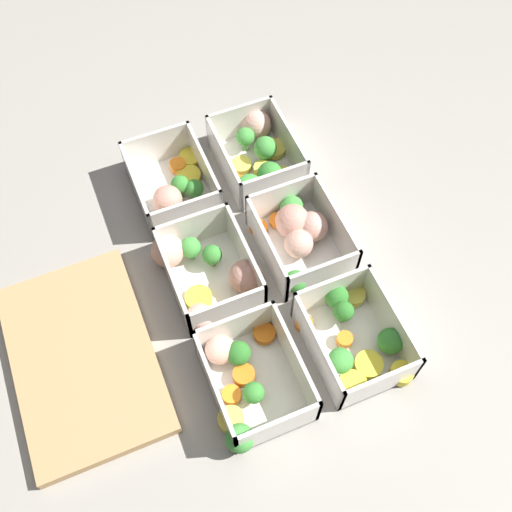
% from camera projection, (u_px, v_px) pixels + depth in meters
% --- Properties ---
extents(ground_plane, '(4.00, 4.00, 0.00)m').
position_uv_depth(ground_plane, '(256.00, 264.00, 0.88)').
color(ground_plane, gray).
extents(container_near_left, '(0.17, 0.13, 0.07)m').
position_uv_depth(container_near_left, '(355.00, 339.00, 0.79)').
color(container_near_left, silver).
rests_on(container_near_left, ground_plane).
extents(container_near_center, '(0.15, 0.12, 0.07)m').
position_uv_depth(container_near_center, '(299.00, 234.00, 0.87)').
color(container_near_center, silver).
rests_on(container_near_center, ground_plane).
extents(container_near_right, '(0.17, 0.12, 0.07)m').
position_uv_depth(container_near_right, '(258.00, 155.00, 0.95)').
color(container_near_right, silver).
rests_on(container_near_right, ground_plane).
extents(container_far_left, '(0.16, 0.12, 0.07)m').
position_uv_depth(container_far_left, '(246.00, 379.00, 0.77)').
color(container_far_left, silver).
rests_on(container_far_left, ground_plane).
extents(container_far_center, '(0.17, 0.15, 0.07)m').
position_uv_depth(container_far_center, '(206.00, 272.00, 0.84)').
color(container_far_center, silver).
rests_on(container_far_center, ground_plane).
extents(container_far_right, '(0.15, 0.13, 0.07)m').
position_uv_depth(container_far_right, '(175.00, 186.00, 0.92)').
color(container_far_right, silver).
rests_on(container_far_right, ground_plane).
extents(cutting_board, '(0.28, 0.18, 0.02)m').
position_uv_depth(cutting_board, '(84.00, 358.00, 0.80)').
color(cutting_board, tan).
rests_on(cutting_board, ground_plane).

